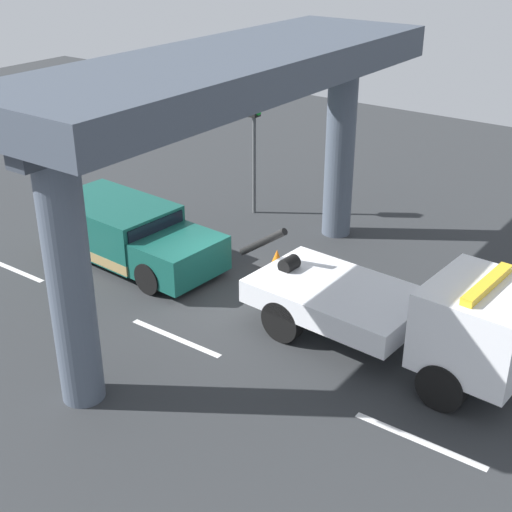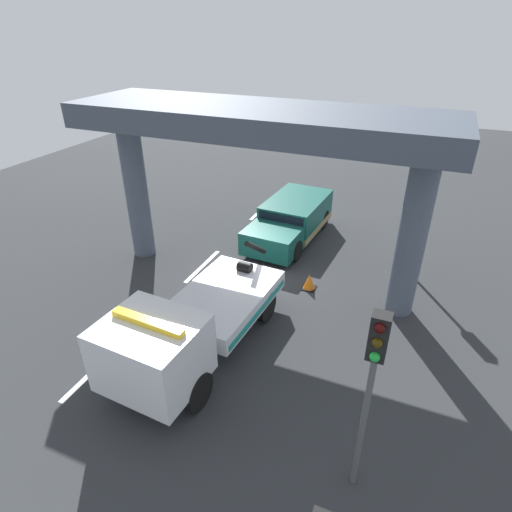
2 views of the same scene
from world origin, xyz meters
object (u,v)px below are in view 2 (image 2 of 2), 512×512
(tow_truck_white, at_px, (187,328))
(traffic_light_far, at_px, (373,370))
(traffic_light_near, at_px, (417,195))
(traffic_cone_orange, at_px, (309,282))
(towed_van_green, at_px, (291,220))

(tow_truck_white, height_order, traffic_light_far, traffic_light_far)
(traffic_light_near, relative_size, traffic_light_far, 0.94)
(traffic_light_near, bearing_deg, traffic_cone_orange, -45.50)
(tow_truck_white, xyz_separation_m, traffic_light_far, (1.75, 4.92, 1.94))
(tow_truck_white, relative_size, traffic_cone_orange, 12.73)
(towed_van_green, bearing_deg, traffic_cone_orange, 27.86)
(towed_van_green, height_order, traffic_light_far, traffic_light_far)
(towed_van_green, height_order, traffic_cone_orange, towed_van_green)
(tow_truck_white, xyz_separation_m, traffic_light_near, (-7.75, 4.92, 1.77))
(tow_truck_white, distance_m, traffic_light_far, 5.57)
(traffic_light_far, bearing_deg, tow_truck_white, -109.62)
(tow_truck_white, relative_size, traffic_light_near, 1.80)
(tow_truck_white, xyz_separation_m, traffic_cone_orange, (-4.87, 1.99, -0.93))
(tow_truck_white, relative_size, towed_van_green, 1.38)
(traffic_cone_orange, bearing_deg, tow_truck_white, -22.22)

